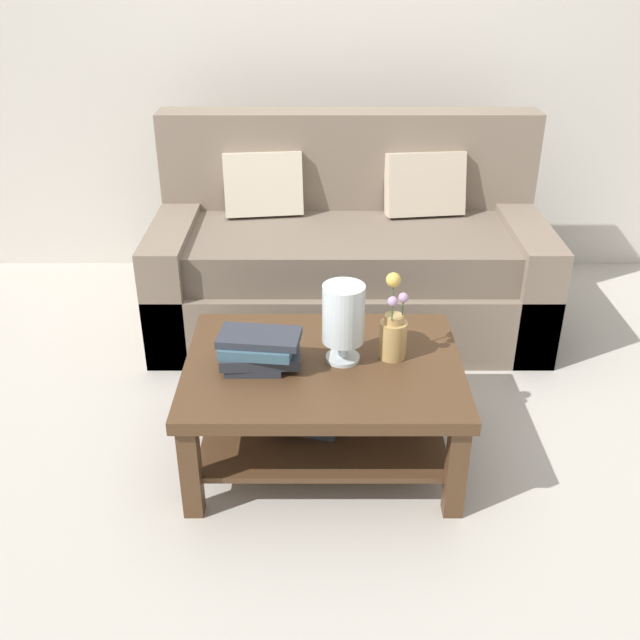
{
  "coord_description": "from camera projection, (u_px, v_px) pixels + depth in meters",
  "views": [
    {
      "loc": [
        -0.03,
        -2.67,
        1.88
      ],
      "look_at": [
        -0.02,
        -0.17,
        0.53
      ],
      "focal_mm": 41.01,
      "sensor_mm": 36.0,
      "label": 1
    }
  ],
  "objects": [
    {
      "name": "couch",
      "position": [
        345.0,
        259.0,
        3.8
      ],
      "size": [
        1.96,
        0.9,
        1.06
      ],
      "color": "#7A6B5B",
      "rests_on": "ground"
    },
    {
      "name": "coffee_table",
      "position": [
        319.0,
        390.0,
        2.82
      ],
      "size": [
        1.05,
        0.78,
        0.43
      ],
      "color": "#4C331E",
      "rests_on": "ground"
    },
    {
      "name": "back_wall",
      "position": [
        321.0,
        36.0,
        4.06
      ],
      "size": [
        6.4,
        0.12,
        2.7
      ],
      "primitive_type": "cube",
      "color": "beige",
      "rests_on": "ground"
    },
    {
      "name": "ground_plane",
      "position": [
        323.0,
        408.0,
        3.25
      ],
      "size": [
        10.0,
        10.0,
        0.0
      ],
      "primitive_type": "plane",
      "color": "#B7B2A8"
    },
    {
      "name": "flower_pitcher",
      "position": [
        390.0,
        331.0,
        2.75
      ],
      "size": [
        0.1,
        0.11,
        0.34
      ],
      "color": "tan",
      "rests_on": "coffee_table"
    },
    {
      "name": "book_stack_main",
      "position": [
        255.0,
        350.0,
        2.7
      ],
      "size": [
        0.31,
        0.21,
        0.14
      ],
      "color": "#2D333D",
      "rests_on": "coffee_table"
    },
    {
      "name": "glass_hurricane_vase",
      "position": [
        340.0,
        316.0,
        2.69
      ],
      "size": [
        0.16,
        0.16,
        0.31
      ],
      "color": "silver",
      "rests_on": "coffee_table"
    }
  ]
}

